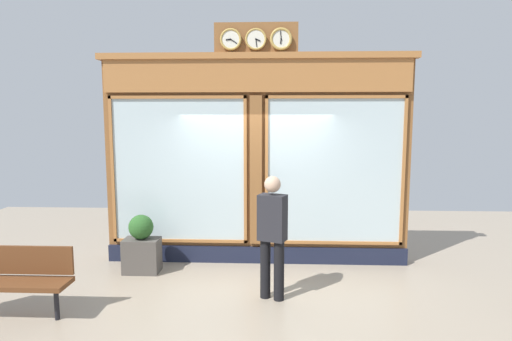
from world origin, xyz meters
TOP-DOWN VIEW (x-y plane):
  - shop_facade at (-0.00, -0.13)m, footprint 5.15×0.42m
  - pedestrian at (-0.28, 1.45)m, footprint 0.42×0.34m
  - planter_box at (1.79, 0.54)m, footprint 0.56×0.36m
  - planter_shrub at (1.79, 0.54)m, footprint 0.39×0.39m
  - street_bench at (2.89, 2.11)m, footprint 1.40×0.40m

SIDE VIEW (x-z plane):
  - planter_box at x=1.79m, z-range 0.00..0.54m
  - street_bench at x=2.89m, z-range 0.09..0.96m
  - planter_shrub at x=1.79m, z-range 0.54..0.93m
  - pedestrian at x=-0.28m, z-range 0.09..1.78m
  - shop_facade at x=0.00m, z-range -0.22..3.73m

